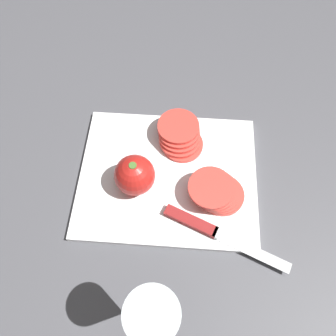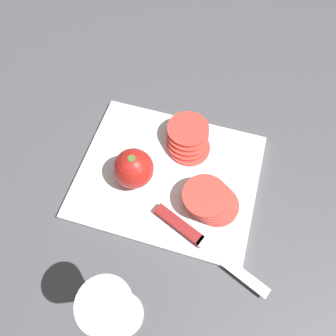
{
  "view_description": "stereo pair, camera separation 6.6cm",
  "coord_description": "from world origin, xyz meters",
  "px_view_note": "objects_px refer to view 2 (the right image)",
  "views": [
    {
      "loc": [
        0.01,
        0.26,
        0.63
      ],
      "look_at": [
        0.03,
        -0.04,
        0.04
      ],
      "focal_mm": 35.0,
      "sensor_mm": 36.0,
      "label": 1
    },
    {
      "loc": [
        -0.06,
        0.25,
        0.63
      ],
      "look_at": [
        0.03,
        -0.04,
        0.04
      ],
      "focal_mm": 35.0,
      "sensor_mm": 36.0,
      "label": 2
    }
  ],
  "objects_px": {
    "whole_tomato": "(133,169)",
    "knife": "(188,232)",
    "wine_glass": "(111,308)",
    "tomato_slice_stack_near": "(188,138)",
    "tomato_slice_stack_far": "(211,201)"
  },
  "relations": [
    {
      "from": "knife",
      "to": "tomato_slice_stack_near",
      "type": "distance_m",
      "value": 0.2
    },
    {
      "from": "wine_glass",
      "to": "tomato_slice_stack_near",
      "type": "distance_m",
      "value": 0.38
    },
    {
      "from": "wine_glass",
      "to": "tomato_slice_stack_near",
      "type": "height_order",
      "value": "wine_glass"
    },
    {
      "from": "whole_tomato",
      "to": "tomato_slice_stack_near",
      "type": "bearing_deg",
      "value": -126.07
    },
    {
      "from": "wine_glass",
      "to": "tomato_slice_stack_far",
      "type": "relative_size",
      "value": 1.66
    },
    {
      "from": "wine_glass",
      "to": "knife",
      "type": "bearing_deg",
      "value": -113.23
    },
    {
      "from": "whole_tomato",
      "to": "knife",
      "type": "xyz_separation_m",
      "value": [
        -0.14,
        0.08,
        -0.03
      ]
    },
    {
      "from": "whole_tomato",
      "to": "knife",
      "type": "distance_m",
      "value": 0.16
    },
    {
      "from": "tomato_slice_stack_near",
      "to": "tomato_slice_stack_far",
      "type": "height_order",
      "value": "same"
    },
    {
      "from": "wine_glass",
      "to": "tomato_slice_stack_near",
      "type": "relative_size",
      "value": 1.66
    },
    {
      "from": "tomato_slice_stack_far",
      "to": "wine_glass",
      "type": "bearing_deg",
      "value": 67.26
    },
    {
      "from": "knife",
      "to": "whole_tomato",
      "type": "bearing_deg",
      "value": 170.92
    },
    {
      "from": "knife",
      "to": "tomato_slice_stack_far",
      "type": "xyz_separation_m",
      "value": [
        -0.03,
        -0.07,
        0.01
      ]
    },
    {
      "from": "whole_tomato",
      "to": "tomato_slice_stack_far",
      "type": "relative_size",
      "value": 0.71
    },
    {
      "from": "whole_tomato",
      "to": "tomato_slice_stack_far",
      "type": "bearing_deg",
      "value": 174.62
    }
  ]
}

